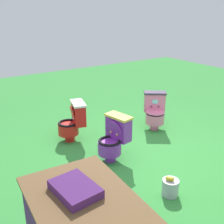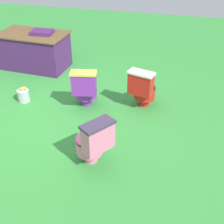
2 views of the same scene
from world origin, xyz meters
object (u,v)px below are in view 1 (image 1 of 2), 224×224
Objects in this scene: toilet_purple at (114,138)px; toilet_pink at (155,111)px; toilet_red at (73,121)px; lemon_bucket at (170,187)px.

toilet_purple is 1.00× the size of toilet_pink.
toilet_purple and toilet_pink have the same top height.
toilet_red is 2.63× the size of lemon_bucket.
toilet_red is at bearing 2.46° from toilet_purple.
toilet_red and toilet_pink have the same top height.
toilet_pink is (-0.39, -1.60, -0.00)m from toilet_red.
toilet_pink is 2.17m from lemon_bucket.
toilet_pink is (0.57, -1.37, -0.00)m from toilet_purple.
toilet_pink is at bearing -36.13° from lemon_bucket.
lemon_bucket is (-1.74, 1.27, -0.25)m from toilet_pink.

